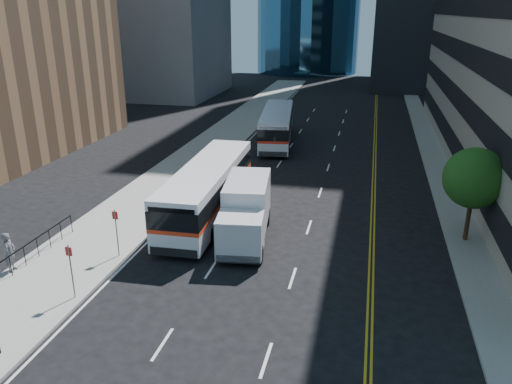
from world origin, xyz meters
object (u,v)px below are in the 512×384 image
Objects in this scene: box_truck at (246,211)px; pedestrian at (10,252)px; bus_front at (208,189)px; bus_rear at (277,125)px; street_tree at (474,178)px.

pedestrian is at bearing -155.74° from box_truck.
pedestrian is at bearing -129.72° from bus_front.
pedestrian is at bearing -113.09° from bus_rear.
box_truck is at bearing -73.49° from pedestrian.
street_tree reaches higher than bus_rear.
bus_front is 6.37× the size of pedestrian.
bus_rear is 1.79× the size of box_truck.
bus_front is 1.02× the size of bus_rear.
box_truck is at bearing -91.33° from bus_rear.
bus_front is (-14.71, 0.34, -1.90)m from street_tree.
bus_front reaches higher than box_truck.
bus_front is at bearing 130.45° from box_truck.
box_truck is 3.49× the size of pedestrian.
box_truck is (-11.68, -2.38, -1.97)m from street_tree.
street_tree reaches higher than bus_front.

